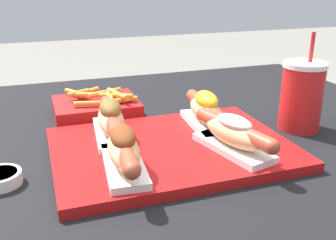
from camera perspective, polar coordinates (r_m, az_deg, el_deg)
serving_tray at (r=0.73m, az=0.51°, el=-4.15°), size 0.43×0.31×0.02m
hot_dog_0 at (r=0.62m, az=-6.50°, el=-4.24°), size 0.07×0.20×0.07m
hot_dog_1 at (r=0.69m, az=9.51°, el=-1.94°), size 0.10×0.20×0.07m
hot_dog_2 at (r=0.75m, az=-8.29°, el=0.07°), size 0.07×0.20×0.07m
hot_dog_3 at (r=0.79m, az=5.55°, el=1.35°), size 0.07×0.20×0.07m
sauce_bowl at (r=0.68m, az=-23.24°, el=-7.72°), size 0.07×0.07×0.02m
drink_cup at (r=0.86m, az=18.81°, el=3.32°), size 0.09×0.09×0.20m
fries_basket at (r=0.93m, az=-10.32°, el=1.92°), size 0.19×0.15×0.06m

